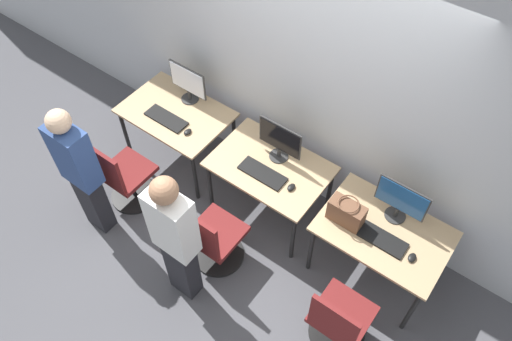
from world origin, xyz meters
name	(u,v)px	position (x,y,z in m)	size (l,w,h in m)	color
ground_plane	(247,234)	(0.00, 0.00, 0.00)	(20.00, 20.00, 0.00)	#4C4C51
wall_back	(306,78)	(0.00, 0.85, 1.40)	(12.00, 0.05, 2.80)	#B7BCC1
desk_left	(176,117)	(-1.16, 0.36, 0.63)	(1.06, 0.73, 0.71)	tan
monitor_left	(188,83)	(-1.16, 0.59, 0.92)	(0.44, 0.18, 0.40)	#2D2D2D
keyboard_left	(166,119)	(-1.16, 0.23, 0.72)	(0.45, 0.17, 0.02)	black
mouse_left	(188,132)	(-0.87, 0.22, 0.72)	(0.06, 0.09, 0.03)	black
office_chair_left	(124,178)	(-1.22, -0.38, 0.35)	(0.48, 0.48, 0.87)	black
person_left	(80,170)	(-1.24, -0.74, 0.83)	(0.36, 0.20, 1.54)	#232328
desk_center	(270,171)	(0.00, 0.36, 0.63)	(1.06, 0.73, 0.71)	tan
monitor_center	(280,140)	(0.00, 0.50, 0.92)	(0.44, 0.18, 0.40)	#2D2D2D
keyboard_center	(262,173)	(0.00, 0.24, 0.72)	(0.45, 0.17, 0.02)	black
mouse_center	(291,187)	(0.30, 0.26, 0.72)	(0.06, 0.09, 0.03)	black
office_chair_center	(213,240)	(-0.08, -0.40, 0.35)	(0.48, 0.48, 0.87)	black
person_center	(175,237)	(-0.11, -0.76, 0.86)	(0.36, 0.21, 1.59)	#232328
desk_right	(383,235)	(1.16, 0.36, 0.63)	(1.06, 0.73, 0.71)	tan
monitor_right	(401,201)	(1.16, 0.55, 0.92)	(0.44, 0.18, 0.40)	#2D2D2D
keyboard_right	(380,238)	(1.16, 0.27, 0.72)	(0.45, 0.17, 0.02)	black
mouse_right	(412,258)	(1.45, 0.26, 0.72)	(0.06, 0.09, 0.03)	black
office_chair_right	(338,322)	(1.21, -0.39, 0.35)	(0.48, 0.48, 0.87)	black
handbag	(346,212)	(0.84, 0.25, 0.82)	(0.30, 0.18, 0.25)	brown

